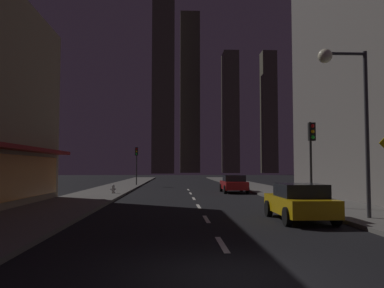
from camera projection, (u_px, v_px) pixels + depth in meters
name	position (u px, v px, depth m)	size (l,w,h in m)	color
ground_plane	(187.00, 189.00, 39.36)	(78.00, 136.00, 0.10)	black
sidewalk_right	(257.00, 187.00, 39.68)	(4.00, 76.00, 0.15)	#605E59
sidewalk_left	(117.00, 188.00, 39.06)	(4.00, 76.00, 0.15)	#605E59
lane_marking_center	(199.00, 206.00, 21.01)	(0.16, 33.40, 0.01)	silver
skyscraper_distant_tall	(164.00, 62.00, 137.87)	(7.67, 8.81, 77.64)	brown
skyscraper_distant_mid	(190.00, 92.00, 154.15)	(7.61, 5.43, 63.13)	#4B4838
skyscraper_distant_short	(230.00, 113.00, 148.01)	(5.60, 8.80, 45.42)	brown
skyscraper_distant_slender	(269.00, 112.00, 145.92)	(5.34, 5.67, 45.14)	brown
car_parked_near	(299.00, 202.00, 15.38)	(1.98, 4.24, 1.45)	gold
car_parked_far	(234.00, 184.00, 32.45)	(1.98, 4.24, 1.45)	#B21919
fire_hydrant_far_left	(113.00, 189.00, 29.55)	(0.42, 0.30, 0.65)	#B2B2B2
traffic_light_near_right	(312.00, 145.00, 19.49)	(0.32, 0.48, 4.20)	#2D2D2D
traffic_light_far_left	(137.00, 157.00, 43.59)	(0.32, 0.48, 4.20)	#2D2D2D
street_lamp_right	(345.00, 91.00, 15.37)	(1.96, 0.56, 6.58)	#38383D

